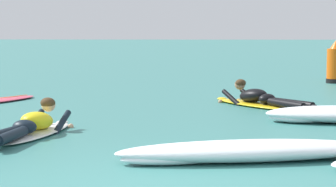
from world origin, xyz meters
TOP-DOWN VIEW (x-y plane):
  - ground_plane at (0.00, 10.00)m, footprint 120.00×120.00m
  - surfer_near at (-2.00, 3.50)m, footprint 0.92×2.51m
  - surfer_far at (1.50, 7.13)m, footprint 1.85×2.45m
  - whitewater_mid_left at (0.88, 1.86)m, footprint 3.13×1.17m
  - channel_marker_buoy at (4.08, 12.59)m, footprint 0.50×0.50m

SIDE VIEW (x-z plane):
  - ground_plane at x=0.00m, z-range 0.00..0.00m
  - whitewater_mid_left at x=0.88m, z-range -0.01..0.23m
  - surfer_far at x=1.50m, z-range -0.13..0.41m
  - surfer_near at x=-2.00m, z-range -0.13..0.41m
  - channel_marker_buoy at x=4.08m, z-range -0.11..1.06m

